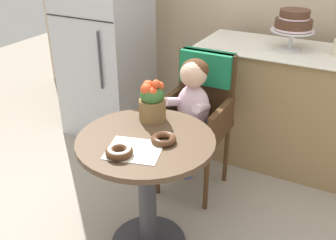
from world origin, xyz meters
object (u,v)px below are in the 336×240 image
cafe_table (147,173)px  tiered_cake_stand (294,23)px  donut_front (119,151)px  seated_child (191,104)px  flower_vase (152,101)px  donut_mid (164,139)px  refrigerator (105,37)px  wicker_chair (200,100)px

cafe_table → tiered_cake_stand: (0.42, 1.30, 0.58)m
donut_front → cafe_table: bearing=83.0°
seated_child → donut_front: bearing=-91.0°
flower_vase → tiered_cake_stand: tiered_cake_stand is taller
donut_mid → refrigerator: 1.59m
donut_mid → flower_vase: flower_vase is taller
flower_vase → cafe_table: bearing=-69.2°
refrigerator → donut_front: bearing=-51.7°
seated_child → donut_mid: 0.58m
donut_front → tiered_cake_stand: (0.44, 1.50, 0.34)m
cafe_table → flower_vase: (-0.08, 0.20, 0.33)m
cafe_table → tiered_cake_stand: size_ratio=2.40×
cafe_table → wicker_chair: 0.74m
cafe_table → donut_front: bearing=-97.0°
flower_vase → donut_front: bearing=-82.6°
wicker_chair → refrigerator: 1.12m
cafe_table → flower_vase: size_ratio=2.97×
donut_mid → cafe_table: bearing=-175.0°
seated_child → flower_vase: (-0.07, -0.37, 0.16)m
donut_front → tiered_cake_stand: bearing=73.7°
seated_child → tiered_cake_stand: bearing=59.6°
wicker_chair → seated_child: seated_child is taller
cafe_table → donut_mid: (0.10, 0.01, 0.23)m
flower_vase → refrigerator: refrigerator is taller
wicker_chair → seated_child: size_ratio=1.31×
seated_child → refrigerator: 1.18m
wicker_chair → donut_front: size_ratio=7.18×
cafe_table → seated_child: bearing=91.1°
donut_mid → flower_vase: bearing=132.4°
seated_child → donut_mid: seated_child is taller
cafe_table → flower_vase: flower_vase is taller
seated_child → donut_mid: bearing=-78.9°
wicker_chair → donut_mid: 0.73m
seated_child → donut_front: (-0.01, -0.77, 0.07)m
donut_front → donut_mid: (0.12, 0.21, -0.00)m
cafe_table → donut_mid: size_ratio=5.59×
donut_front → tiered_cake_stand: tiered_cake_stand is taller
seated_child → refrigerator: (-1.04, 0.53, 0.17)m
seated_child → donut_mid: (0.11, -0.56, 0.06)m
tiered_cake_stand → refrigerator: bearing=-172.2°
donut_front → flower_vase: size_ratio=0.55×
refrigerator → donut_mid: bearing=-43.5°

